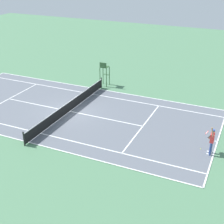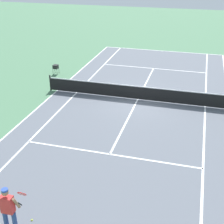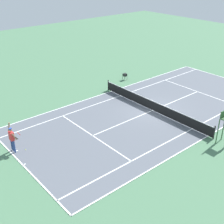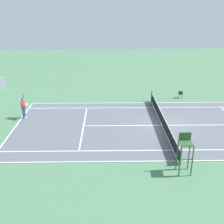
% 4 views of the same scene
% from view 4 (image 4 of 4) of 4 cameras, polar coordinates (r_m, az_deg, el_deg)
% --- Properties ---
extents(ground_plane, '(80.00, 80.00, 0.00)m').
position_cam_4_polar(ground_plane, '(23.20, 10.16, -2.73)').
color(ground_plane, '#4C7A56').
extents(court, '(11.08, 23.88, 0.03)m').
position_cam_4_polar(court, '(23.20, 10.17, -2.70)').
color(court, slate).
rests_on(court, ground).
extents(net, '(11.98, 0.10, 1.07)m').
position_cam_4_polar(net, '(22.99, 10.25, -1.54)').
color(net, black).
rests_on(net, ground).
extents(tennis_player, '(0.76, 0.63, 2.08)m').
position_cam_4_polar(tennis_player, '(25.11, -17.58, 0.93)').
color(tennis_player, navy).
rests_on(tennis_player, ground).
extents(tennis_ball, '(0.07, 0.07, 0.07)m').
position_cam_4_polar(tennis_ball, '(24.97, -16.14, -1.39)').
color(tennis_ball, '#D1E533').
rests_on(tennis_ball, ground).
extents(umpire_chair, '(0.77, 0.77, 2.44)m').
position_cam_4_polar(umpire_chair, '(16.73, 14.68, -7.20)').
color(umpire_chair, '#2D562D').
rests_on(umpire_chair, ground).
extents(ball_hopper, '(0.36, 0.36, 0.70)m').
position_cam_4_polar(ball_hopper, '(30.11, 13.78, 3.85)').
color(ball_hopper, black).
rests_on(ball_hopper, ground).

